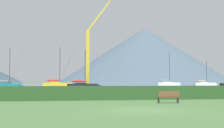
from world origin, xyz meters
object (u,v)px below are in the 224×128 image
at_px(sailboat_slip_2, 8,85).
at_px(dock_crane, 89,61).
at_px(sailboat_slip_0, 205,84).
at_px(sailboat_slip_3, 58,85).
at_px(park_bench_near_path, 168,96).
at_px(sailboat_slip_9, 83,85).
at_px(sailboat_slip_8, 168,84).

xyz_separation_m(sailboat_slip_2, dock_crane, (19.64, -7.59, 5.90)).
height_order(sailboat_slip_0, sailboat_slip_3, sailboat_slip_3).
bearing_deg(dock_crane, sailboat_slip_2, 158.87).
xyz_separation_m(sailboat_slip_2, park_bench_near_path, (20.01, -62.58, -0.12)).
xyz_separation_m(park_bench_near_path, dock_crane, (-0.37, 54.99, 6.02)).
relative_size(sailboat_slip_9, dock_crane, 0.42).
distance_m(sailboat_slip_3, sailboat_slip_9, 14.15).
distance_m(sailboat_slip_3, park_bench_near_path, 66.49).
bearing_deg(sailboat_slip_3, sailboat_slip_2, -166.01).
relative_size(sailboat_slip_3, sailboat_slip_8, 0.93).
bearing_deg(sailboat_slip_8, sailboat_slip_0, -13.59).
distance_m(sailboat_slip_9, park_bench_near_path, 53.11).
xyz_separation_m(sailboat_slip_8, sailboat_slip_9, (-31.56, -29.77, -0.08)).
relative_size(sailboat_slip_2, park_bench_near_path, 5.77).
xyz_separation_m(sailboat_slip_3, dock_crane, (7.10, -11.08, 5.81)).
relative_size(sailboat_slip_3, dock_crane, 0.51).
height_order(park_bench_near_path, dock_crane, dock_crane).
distance_m(sailboat_slip_0, dock_crane, 49.75).
xyz_separation_m(sailboat_slip_0, sailboat_slip_3, (-49.40, -14.43, 0.07)).
bearing_deg(sailboat_slip_0, park_bench_near_path, -111.04).
height_order(sailboat_slip_2, sailboat_slip_9, sailboat_slip_2).
height_order(sailboat_slip_0, sailboat_slip_2, sailboat_slip_2).
bearing_deg(dock_crane, sailboat_slip_9, -128.15).
bearing_deg(dock_crane, sailboat_slip_3, 122.65).
height_order(sailboat_slip_9, dock_crane, dock_crane).
distance_m(sailboat_slip_0, sailboat_slip_8, 12.47).
bearing_deg(sailboat_slip_2, dock_crane, -10.39).
xyz_separation_m(sailboat_slip_3, sailboat_slip_9, (5.59, -13.00, -0.07)).
bearing_deg(sailboat_slip_0, sailboat_slip_8, 175.66).
xyz_separation_m(sailboat_slip_0, dock_crane, (-42.30, -25.51, 5.88)).
bearing_deg(sailboat_slip_2, sailboat_slip_3, 26.31).
bearing_deg(park_bench_near_path, dock_crane, 95.10).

